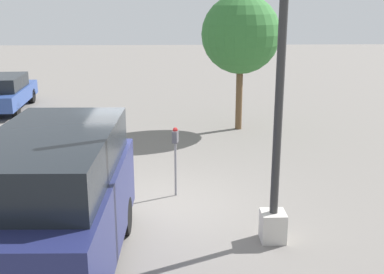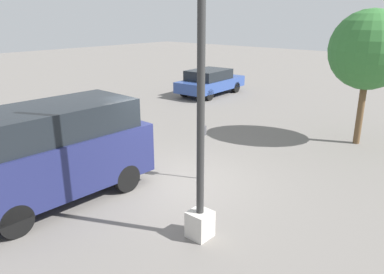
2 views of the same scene
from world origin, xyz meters
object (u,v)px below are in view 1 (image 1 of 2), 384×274
at_px(street_tree, 241,35).
at_px(parking_meter_near, 175,146).
at_px(parked_van, 55,201).
at_px(lamp_post, 277,145).
at_px(car_distant, 2,92).

bearing_deg(street_tree, parking_meter_near, -20.20).
xyz_separation_m(parking_meter_near, parked_van, (3.14, -1.86, 0.08)).
xyz_separation_m(parking_meter_near, street_tree, (-5.83, 2.14, 2.01)).
xyz_separation_m(lamp_post, street_tree, (-8.00, 0.39, 1.35)).
distance_m(car_distant, street_tree, 9.90).
xyz_separation_m(parked_van, car_distant, (-12.17, -5.04, -0.49)).
bearing_deg(car_distant, parked_van, -161.28).
distance_m(parking_meter_near, parked_van, 3.65).
relative_size(car_distant, street_tree, 0.99).
height_order(parking_meter_near, car_distant, parking_meter_near).
bearing_deg(car_distant, street_tree, -113.28).
relative_size(lamp_post, parked_van, 1.32).
height_order(lamp_post, car_distant, lamp_post).
bearing_deg(street_tree, car_distant, -109.50).
bearing_deg(street_tree, parked_van, -24.04).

